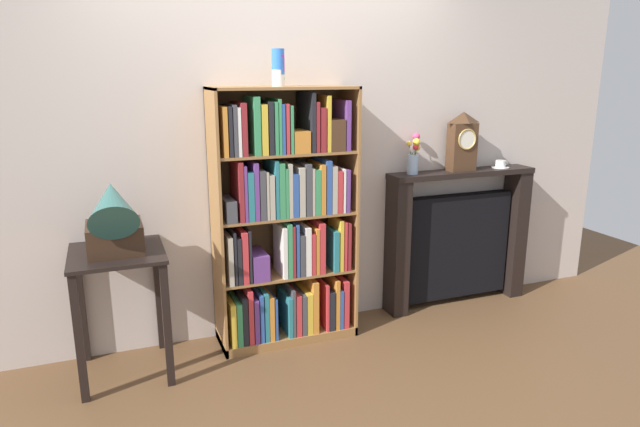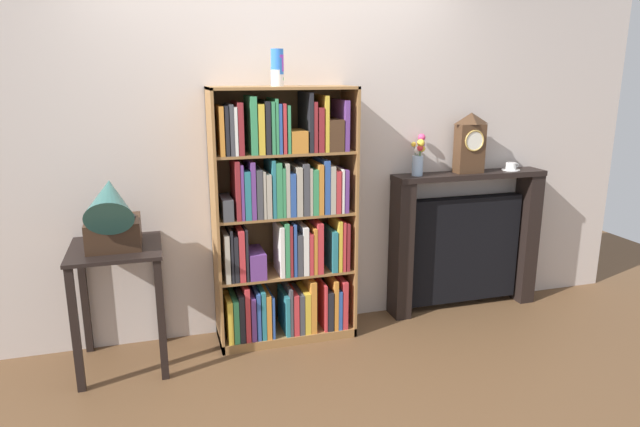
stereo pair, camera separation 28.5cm
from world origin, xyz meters
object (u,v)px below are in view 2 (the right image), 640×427
at_px(side_table_left, 118,277).
at_px(flower_vase, 419,156).
at_px(bookshelf, 284,224).
at_px(cup_stack, 277,68).
at_px(gramophone, 111,214).
at_px(teacup_with_saucer, 511,167).
at_px(fireplace_mantel, 464,242).
at_px(mantel_clock, 470,143).

height_order(side_table_left, flower_vase, flower_vase).
xyz_separation_m(bookshelf, flower_vase, (1.01, 0.09, 0.40)).
distance_m(cup_stack, side_table_left, 1.61).
distance_m(bookshelf, gramophone, 1.08).
bearing_deg(flower_vase, teacup_with_saucer, -0.12).
bearing_deg(cup_stack, gramophone, -170.50).
relative_size(side_table_left, flower_vase, 2.65).
relative_size(side_table_left, teacup_with_saucer, 5.78).
distance_m(cup_stack, fireplace_mantel, 1.94).
height_order(gramophone, flower_vase, flower_vase).
distance_m(gramophone, fireplace_mantel, 2.54).
distance_m(side_table_left, mantel_clock, 2.57).
relative_size(cup_stack, teacup_with_saucer, 1.68).
xyz_separation_m(bookshelf, side_table_left, (-1.06, -0.09, -0.23)).
xyz_separation_m(cup_stack, mantel_clock, (1.43, 0.07, -0.53)).
height_order(side_table_left, gramophone, gramophone).
height_order(fireplace_mantel, flower_vase, flower_vase).
xyz_separation_m(side_table_left, teacup_with_saucer, (2.83, 0.17, 0.51)).
height_order(mantel_clock, teacup_with_saucer, mantel_clock).
xyz_separation_m(bookshelf, fireplace_mantel, (1.43, 0.10, -0.29)).
height_order(mantel_clock, flower_vase, mantel_clock).
relative_size(bookshelf, flower_vase, 5.83).
xyz_separation_m(cup_stack, fireplace_mantel, (1.45, 0.09, -1.29)).
distance_m(bookshelf, teacup_with_saucer, 1.80).
height_order(bookshelf, fireplace_mantel, bookshelf).
height_order(gramophone, mantel_clock, mantel_clock).
bearing_deg(teacup_with_saucer, side_table_left, -176.48).
bearing_deg(side_table_left, flower_vase, 4.87).
bearing_deg(cup_stack, mantel_clock, 2.71).
bearing_deg(gramophone, cup_stack, 9.50).
bearing_deg(flower_vase, mantel_clock, -0.56).
bearing_deg(bookshelf, cup_stack, 148.13).
xyz_separation_m(bookshelf, gramophone, (-1.06, -0.16, 0.18)).
height_order(cup_stack, fireplace_mantel, cup_stack).
height_order(cup_stack, gramophone, cup_stack).
relative_size(bookshelf, gramophone, 3.31).
distance_m(mantel_clock, flower_vase, 0.41).
bearing_deg(gramophone, teacup_with_saucer, 4.90).
xyz_separation_m(side_table_left, fireplace_mantel, (2.48, 0.19, -0.06)).
distance_m(side_table_left, fireplace_mantel, 2.49).
bearing_deg(flower_vase, cup_stack, -176.01).
xyz_separation_m(mantel_clock, teacup_with_saucer, (0.37, 0.00, -0.19)).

